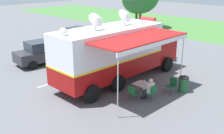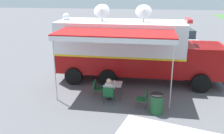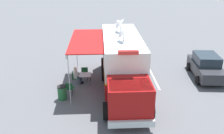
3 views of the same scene
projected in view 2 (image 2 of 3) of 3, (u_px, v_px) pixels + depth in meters
name	position (u px, v px, depth m)	size (l,w,h in m)	color
ground_plane	(120.00, 79.00, 14.84)	(100.00, 100.00, 0.00)	#5B5B60
lot_stripe	(109.00, 65.00, 17.41)	(0.12, 4.80, 0.01)	silver
command_truck	(133.00, 49.00, 14.09)	(4.94, 9.52, 4.53)	#9E0F0F
folding_table	(114.00, 85.00, 12.21)	(0.81, 0.81, 0.73)	silver
water_bottle	(115.00, 83.00, 12.02)	(0.07, 0.07, 0.22)	silver
folding_chair_at_table	(108.00, 94.00, 11.53)	(0.49, 0.49, 0.87)	#19562D
folding_chair_beside_table	(97.00, 87.00, 12.31)	(0.49, 0.49, 0.87)	#19562D
folding_chair_spare_by_truck	(144.00, 98.00, 11.13)	(0.56, 0.56, 0.87)	#19562D
seated_responder	(109.00, 90.00, 11.67)	(0.66, 0.56, 1.25)	silver
trash_bin	(157.00, 104.00, 10.68)	(0.57, 0.57, 0.91)	#235B33
car_behind_truck	(122.00, 42.00, 20.73)	(2.35, 4.37, 1.76)	#2D2D33
car_far_corner	(183.00, 38.00, 22.20)	(4.39, 2.41, 1.76)	#B2B5BA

